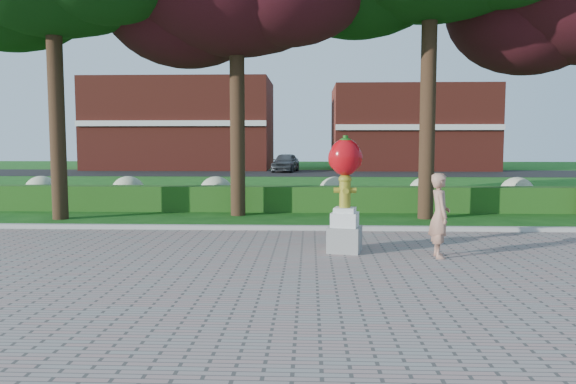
{
  "coord_description": "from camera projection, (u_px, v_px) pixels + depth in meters",
  "views": [
    {
      "loc": [
        0.16,
        -10.71,
        2.24
      ],
      "look_at": [
        -0.3,
        1.0,
        1.17
      ],
      "focal_mm": 35.0,
      "sensor_mm": 36.0,
      "label": 1
    }
  ],
  "objects": [
    {
      "name": "woman",
      "position": [
        440.0,
        215.0,
        10.55
      ],
      "size": [
        0.38,
        0.58,
        1.6
      ],
      "primitive_type": "imported",
      "rotation": [
        0.0,
        0.0,
        1.57
      ],
      "color": "tan",
      "rests_on": "walkway"
    },
    {
      "name": "hydrangea_row",
      "position": [
        322.0,
        191.0,
        18.76
      ],
      "size": [
        20.1,
        1.1,
        0.99
      ],
      "color": "#BEC395",
      "rests_on": "ground"
    },
    {
      "name": "building_right",
      "position": [
        410.0,
        128.0,
        44.1
      ],
      "size": [
        12.0,
        8.0,
        6.4
      ],
      "primitive_type": "cube",
      "color": "maroon",
      "rests_on": "ground"
    },
    {
      "name": "hydrant_sculpture",
      "position": [
        345.0,
        191.0,
        11.04
      ],
      "size": [
        0.75,
        0.75,
        2.3
      ],
      "rotation": [
        0.0,
        0.0,
        -0.22
      ],
      "color": "gray",
      "rests_on": "walkway"
    },
    {
      "name": "lawn_hedge",
      "position": [
        305.0,
        199.0,
        17.8
      ],
      "size": [
        24.0,
        0.7,
        0.8
      ],
      "primitive_type": "cube",
      "color": "#1B4F16",
      "rests_on": "ground"
    },
    {
      "name": "building_left",
      "position": [
        183.0,
        125.0,
        44.77
      ],
      "size": [
        14.0,
        8.0,
        7.0
      ],
      "primitive_type": "cube",
      "color": "maroon",
      "rests_on": "ground"
    },
    {
      "name": "ground",
      "position": [
        301.0,
        257.0,
        10.87
      ],
      "size": [
        100.0,
        100.0,
        0.0
      ],
      "primitive_type": "plane",
      "color": "#134912",
      "rests_on": "ground"
    },
    {
      "name": "curb",
      "position": [
        303.0,
        229.0,
        13.85
      ],
      "size": [
        40.0,
        0.18,
        0.15
      ],
      "primitive_type": "cube",
      "color": "#ADADA5",
      "rests_on": "ground"
    },
    {
      "name": "walkway",
      "position": [
        296.0,
        322.0,
        6.89
      ],
      "size": [
        40.0,
        14.0,
        0.04
      ],
      "primitive_type": "cube",
      "color": "gray",
      "rests_on": "ground"
    },
    {
      "name": "street",
      "position": [
        308.0,
        173.0,
        38.73
      ],
      "size": [
        50.0,
        8.0,
        0.02
      ],
      "primitive_type": "cube",
      "color": "black",
      "rests_on": "ground"
    },
    {
      "name": "parked_car",
      "position": [
        285.0,
        162.0,
        40.25
      ],
      "size": [
        2.11,
        4.12,
        1.34
      ],
      "primitive_type": "imported",
      "rotation": [
        0.0,
        0.0,
        -0.14
      ],
      "color": "#42464A",
      "rests_on": "street"
    }
  ]
}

